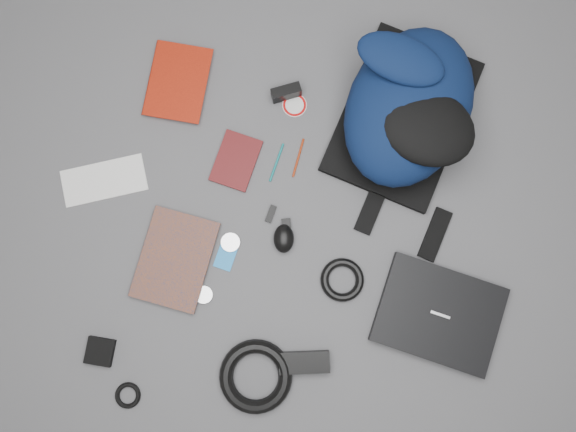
{
  "coord_description": "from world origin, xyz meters",
  "views": [
    {
      "loc": [
        0.0,
        -0.2,
        1.65
      ],
      "look_at": [
        0.0,
        0.0,
        0.02
      ],
      "focal_mm": 35.0,
      "sensor_mm": 36.0,
      "label": 1
    }
  ],
  "objects_px": {
    "backpack": "(409,107)",
    "compact_camera": "(286,93)",
    "textbook_red": "(149,78)",
    "dvd_case": "(236,161)",
    "comic_book": "(142,250)",
    "power_brick": "(304,362)",
    "mouse": "(284,239)",
    "laptop": "(439,314)",
    "pouch": "(100,351)"
  },
  "relations": [
    {
      "from": "backpack",
      "to": "compact_camera",
      "type": "relative_size",
      "value": 6.04
    },
    {
      "from": "compact_camera",
      "to": "pouch",
      "type": "relative_size",
      "value": 1.16
    },
    {
      "from": "compact_camera",
      "to": "comic_book",
      "type": "bearing_deg",
      "value": -147.89
    },
    {
      "from": "textbook_red",
      "to": "pouch",
      "type": "distance_m",
      "value": 0.82
    },
    {
      "from": "mouse",
      "to": "comic_book",
      "type": "bearing_deg",
      "value": -174.91
    },
    {
      "from": "dvd_case",
      "to": "mouse",
      "type": "distance_m",
      "value": 0.28
    },
    {
      "from": "power_brick",
      "to": "pouch",
      "type": "distance_m",
      "value": 0.59
    },
    {
      "from": "backpack",
      "to": "comic_book",
      "type": "xyz_separation_m",
      "value": [
        -0.77,
        -0.41,
        -0.1
      ]
    },
    {
      "from": "laptop",
      "to": "backpack",
      "type": "bearing_deg",
      "value": 117.46
    },
    {
      "from": "compact_camera",
      "to": "power_brick",
      "type": "bearing_deg",
      "value": -102.43
    },
    {
      "from": "power_brick",
      "to": "textbook_red",
      "type": "bearing_deg",
      "value": 116.8
    },
    {
      "from": "compact_camera",
      "to": "pouch",
      "type": "height_order",
      "value": "compact_camera"
    },
    {
      "from": "dvd_case",
      "to": "mouse",
      "type": "relative_size",
      "value": 1.94
    },
    {
      "from": "compact_camera",
      "to": "mouse",
      "type": "distance_m",
      "value": 0.44
    },
    {
      "from": "textbook_red",
      "to": "mouse",
      "type": "bearing_deg",
      "value": -40.22
    },
    {
      "from": "laptop",
      "to": "pouch",
      "type": "relative_size",
      "value": 4.42
    },
    {
      "from": "dvd_case",
      "to": "mouse",
      "type": "bearing_deg",
      "value": -39.55
    },
    {
      "from": "textbook_red",
      "to": "comic_book",
      "type": "relative_size",
      "value": 0.87
    },
    {
      "from": "dvd_case",
      "to": "compact_camera",
      "type": "distance_m",
      "value": 0.25
    },
    {
      "from": "comic_book",
      "to": "pouch",
      "type": "height_order",
      "value": "comic_book"
    },
    {
      "from": "textbook_red",
      "to": "mouse",
      "type": "xyz_separation_m",
      "value": [
        0.41,
        -0.49,
        0.01
      ]
    },
    {
      "from": "comic_book",
      "to": "dvd_case",
      "type": "height_order",
      "value": "comic_book"
    },
    {
      "from": "compact_camera",
      "to": "power_brick",
      "type": "distance_m",
      "value": 0.79
    },
    {
      "from": "dvd_case",
      "to": "power_brick",
      "type": "height_order",
      "value": "power_brick"
    },
    {
      "from": "laptop",
      "to": "dvd_case",
      "type": "distance_m",
      "value": 0.74
    },
    {
      "from": "comic_book",
      "to": "power_brick",
      "type": "relative_size",
      "value": 1.91
    },
    {
      "from": "dvd_case",
      "to": "pouch",
      "type": "distance_m",
      "value": 0.68
    },
    {
      "from": "backpack",
      "to": "pouch",
      "type": "distance_m",
      "value": 1.12
    },
    {
      "from": "textbook_red",
      "to": "compact_camera",
      "type": "relative_size",
      "value": 2.67
    },
    {
      "from": "comic_book",
      "to": "compact_camera",
      "type": "height_order",
      "value": "compact_camera"
    },
    {
      "from": "backpack",
      "to": "mouse",
      "type": "height_order",
      "value": "backpack"
    },
    {
      "from": "backpack",
      "to": "dvd_case",
      "type": "bearing_deg",
      "value": -142.09
    },
    {
      "from": "textbook_red",
      "to": "dvd_case",
      "type": "relative_size",
      "value": 1.45
    },
    {
      "from": "comic_book",
      "to": "power_brick",
      "type": "height_order",
      "value": "power_brick"
    },
    {
      "from": "laptop",
      "to": "pouch",
      "type": "xyz_separation_m",
      "value": [
        -0.97,
        -0.11,
        -0.01
      ]
    },
    {
      "from": "comic_book",
      "to": "mouse",
      "type": "distance_m",
      "value": 0.42
    },
    {
      "from": "textbook_red",
      "to": "comic_book",
      "type": "distance_m",
      "value": 0.52
    },
    {
      "from": "textbook_red",
      "to": "compact_camera",
      "type": "distance_m",
      "value": 0.42
    },
    {
      "from": "mouse",
      "to": "pouch",
      "type": "bearing_deg",
      "value": -147.97
    },
    {
      "from": "mouse",
      "to": "laptop",
      "type": "bearing_deg",
      "value": -25.61
    },
    {
      "from": "backpack",
      "to": "mouse",
      "type": "relative_size",
      "value": 6.39
    },
    {
      "from": "textbook_red",
      "to": "dvd_case",
      "type": "height_order",
      "value": "textbook_red"
    },
    {
      "from": "backpack",
      "to": "comic_book",
      "type": "height_order",
      "value": "backpack"
    },
    {
      "from": "comic_book",
      "to": "compact_camera",
      "type": "distance_m",
      "value": 0.63
    },
    {
      "from": "comic_book",
      "to": "pouch",
      "type": "xyz_separation_m",
      "value": [
        -0.11,
        -0.29,
        -0.0
      ]
    },
    {
      "from": "mouse",
      "to": "pouch",
      "type": "distance_m",
      "value": 0.62
    },
    {
      "from": "dvd_case",
      "to": "compact_camera",
      "type": "height_order",
      "value": "compact_camera"
    },
    {
      "from": "dvd_case",
      "to": "comic_book",
      "type": "bearing_deg",
      "value": -116.28
    },
    {
      "from": "laptop",
      "to": "textbook_red",
      "type": "relative_size",
      "value": 1.44
    },
    {
      "from": "textbook_red",
      "to": "pouch",
      "type": "height_order",
      "value": "textbook_red"
    }
  ]
}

